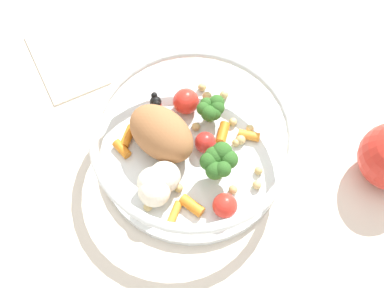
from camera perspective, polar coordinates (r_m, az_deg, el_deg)
ground_plane at (r=0.62m, az=0.97°, el=-2.69°), size 2.40×2.40×0.00m
food_container at (r=0.60m, az=-0.76°, el=-0.41°), size 0.23×0.23×0.07m
folded_napkin at (r=0.72m, az=-12.67°, el=9.51°), size 0.13×0.11×0.01m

